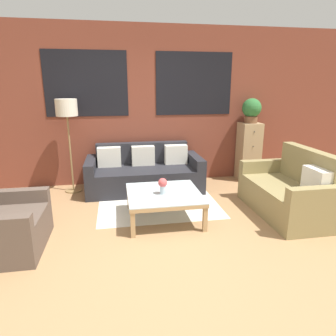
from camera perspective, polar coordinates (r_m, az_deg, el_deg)
The scene contains 11 objects.
ground_plane at distance 3.58m, azimuth -0.80°, elevation -14.22°, with size 16.00×16.00×0.00m, color #9E754C.
wall_back_brick at distance 5.55m, azimuth -4.95°, elevation 11.62°, with size 8.40×0.09×2.80m.
rug at distance 4.70m, azimuth -1.90°, elevation -6.71°, with size 1.81×1.46×0.00m.
couch_dark at distance 5.26m, azimuth -4.54°, elevation -1.01°, with size 1.96×0.88×0.78m.
settee_vintage at distance 4.58m, azimuth 22.18°, elevation -4.36°, with size 0.80×1.49×0.92m.
armchair_corner at distance 3.82m, azimuth -29.16°, elevation -9.71°, with size 0.80×0.95×0.84m.
coffee_table at distance 4.06m, azimuth -0.81°, elevation -5.37°, with size 0.97×0.97×0.38m.
floor_lamp at distance 5.20m, azimuth -18.70°, elevation 9.93°, with size 0.35×0.35×1.57m.
drawer_cabinet at distance 5.94m, azimuth 15.08°, elevation 3.02°, with size 0.38×0.38×1.10m.
potted_plant at distance 5.83m, azimuth 15.63°, elevation 10.67°, with size 0.35×0.35×0.45m.
flower_vase at distance 3.95m, azimuth -1.02°, elevation -3.21°, with size 0.12×0.12×0.21m.
Camera 1 is at (-0.49, -3.07, 1.78)m, focal length 32.00 mm.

